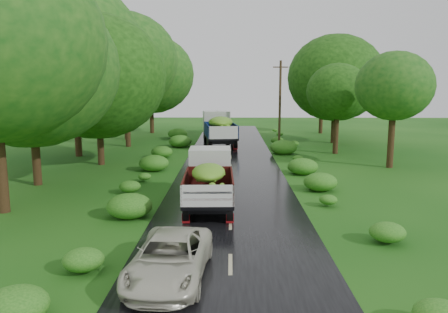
{
  "coord_description": "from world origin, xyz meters",
  "views": [
    {
      "loc": [
        -0.01,
        -12.73,
        5.51
      ],
      "look_at": [
        -0.35,
        10.15,
        1.7
      ],
      "focal_mm": 35.0,
      "sensor_mm": 36.0,
      "label": 1
    }
  ],
  "objects_px": {
    "truck_far": "(219,127)",
    "car": "(170,258)",
    "truck_near": "(209,177)",
    "utility_pole": "(280,103)"
  },
  "relations": [
    {
      "from": "truck_far",
      "to": "car",
      "type": "xyz_separation_m",
      "value": [
        -0.64,
        -27.7,
        -1.04
      ]
    },
    {
      "from": "utility_pole",
      "to": "truck_near",
      "type": "bearing_deg",
      "value": -109.84
    },
    {
      "from": "truck_near",
      "to": "truck_far",
      "type": "xyz_separation_m",
      "value": [
        -0.11,
        20.09,
        0.31
      ]
    },
    {
      "from": "truck_near",
      "to": "car",
      "type": "relative_size",
      "value": 1.31
    },
    {
      "from": "truck_near",
      "to": "utility_pole",
      "type": "bearing_deg",
      "value": 72.93
    },
    {
      "from": "truck_near",
      "to": "car",
      "type": "distance_m",
      "value": 7.68
    },
    {
      "from": "truck_far",
      "to": "car",
      "type": "relative_size",
      "value": 1.65
    },
    {
      "from": "truck_near",
      "to": "utility_pole",
      "type": "xyz_separation_m",
      "value": [
        5.21,
        18.6,
        2.49
      ]
    },
    {
      "from": "truck_far",
      "to": "utility_pole",
      "type": "height_order",
      "value": "utility_pole"
    },
    {
      "from": "truck_far",
      "to": "utility_pole",
      "type": "bearing_deg",
      "value": -23.3
    }
  ]
}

